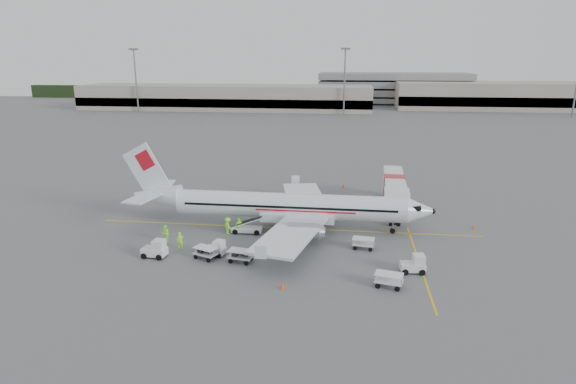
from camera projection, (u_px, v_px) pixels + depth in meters
The scene contains 26 objects.
ground at pixel (286, 228), 55.61m from camera, with size 360.00×360.00×0.00m, color #56595B.
stripe_lead at pixel (286, 228), 55.61m from camera, with size 44.00×0.20×0.01m, color yellow.
stripe_cross at pixel (419, 262), 46.28m from camera, with size 0.20×20.00×0.01m, color yellow.
terminal_west at pixel (226, 97), 183.42m from camera, with size 110.00×22.00×9.00m, color gray, non-canonical shape.
terminal_east at pixel (515, 96), 184.43m from camera, with size 90.00×26.00×10.00m, color gray, non-canonical shape.
parking_garage at pixel (393, 87), 203.62m from camera, with size 62.00×24.00×14.00m, color slate, non-canonical shape.
treeline at pixel (335, 94), 222.03m from camera, with size 300.00×3.00×6.00m, color black, non-canonical shape.
mast_west at pixel (136, 81), 173.80m from camera, with size 3.20×1.20×22.00m, color slate, non-canonical shape.
mast_center at pixel (345, 82), 164.81m from camera, with size 3.20×1.20×22.00m, color slate, non-canonical shape.
aircraft at pixel (290, 189), 54.17m from camera, with size 34.33×26.91×9.46m, color white, non-canonical shape.
jet_bridge at pixel (394, 193), 61.74m from camera, with size 3.22×17.16×4.51m, color silver, non-canonical shape.
belt_loader at pixel (247, 222), 53.86m from camera, with size 4.54×1.70×2.46m, color silver, non-canonical shape.
tug_fore at pixel (413, 264), 43.95m from camera, with size 2.24×1.28×1.73m, color silver, non-canonical shape.
tug_mid at pixel (215, 248), 47.87m from camera, with size 2.05×1.17×1.58m, color silver, non-canonical shape.
tug_aft at pixel (154, 248), 47.33m from camera, with size 2.35×1.35×1.82m, color silver, non-canonical shape.
cart_loaded_a at pixel (206, 253), 47.04m from camera, with size 2.27×1.34×1.19m, color silver, non-canonical shape.
cart_loaded_b at pixel (241, 256), 46.26m from camera, with size 2.34×1.38×1.22m, color silver, non-canonical shape.
cart_empty_a at pixel (363, 244), 49.47m from camera, with size 2.22×1.31×1.16m, color silver, non-canonical shape.
cart_empty_b at pixel (389, 280), 41.21m from camera, with size 2.36×1.40×1.23m, color silver, non-canonical shape.
cone_nose at pixel (474, 226), 55.37m from camera, with size 0.35×0.35×0.57m, color #ED4711.
cone_port at pixel (343, 185), 72.95m from camera, with size 0.42×0.42×0.68m, color #ED4711.
cone_stbd at pixel (282, 285), 40.94m from camera, with size 0.38×0.38×0.62m, color #ED4711.
crew_a at pixel (180, 241), 49.42m from camera, with size 0.65×0.43×1.78m, color #81EE22.
crew_b at pixel (165, 234), 51.31m from camera, with size 0.89×0.70×1.84m, color #81EE22.
crew_c at pixel (228, 226), 53.61m from camera, with size 1.23×0.71×1.91m, color #81EE22.
crew_d at pixel (239, 226), 53.88m from camera, with size 1.03×0.43×1.76m, color #81EE22.
Camera 1 is at (6.78, -51.99, 19.01)m, focal length 30.00 mm.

